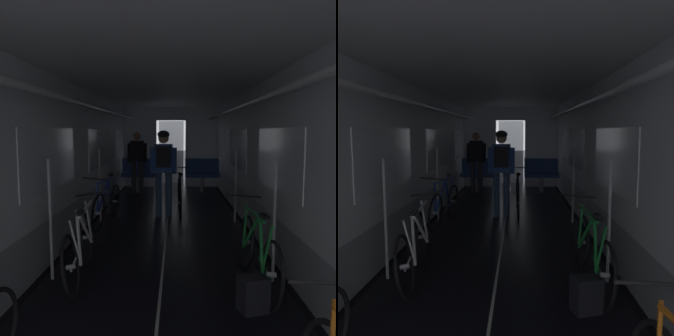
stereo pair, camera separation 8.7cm
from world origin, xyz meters
TOP-DOWN VIEW (x-y plane):
  - train_car_shell at (-0.00, 3.60)m, footprint 3.14×12.34m
  - bench_seat_far_left at (-0.90, 8.07)m, footprint 0.98×0.51m
  - bench_seat_far_right at (0.90, 8.07)m, footprint 0.98×0.51m
  - bicycle_green at (1.06, 1.99)m, footprint 0.44×1.69m
  - bicycle_blue at (-1.10, 4.50)m, footprint 0.45×1.69m
  - bicycle_white at (-0.95, 2.14)m, footprint 0.44×1.70m
  - person_cyclist_aisle at (-0.09, 5.10)m, footprint 0.53×0.40m
  - bicycle_black_in_aisle at (0.24, 5.37)m, footprint 0.44×1.69m
  - person_standing_near_bench at (-0.90, 7.70)m, footprint 0.53×0.23m
  - backpack_on_floor at (0.90, 1.43)m, footprint 0.31×0.27m

SIDE VIEW (x-z plane):
  - backpack_on_floor at x=0.90m, z-range 0.00..0.34m
  - bicycle_white at x=-0.95m, z-range -0.10..0.86m
  - bicycle_green at x=1.06m, z-range -0.09..0.86m
  - bicycle_blue at x=-1.10m, z-range -0.09..0.86m
  - bicycle_black_in_aisle at x=0.24m, z-range -0.08..0.85m
  - bench_seat_far_left at x=-0.90m, z-range 0.09..1.04m
  - bench_seat_far_right at x=0.90m, z-range 0.09..1.04m
  - person_standing_near_bench at x=-0.90m, z-range 0.13..1.82m
  - person_cyclist_aisle at x=-0.09m, z-range 0.21..1.94m
  - train_car_shell at x=0.00m, z-range 0.41..2.98m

